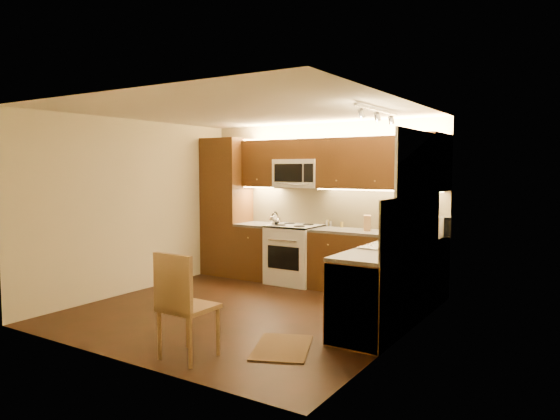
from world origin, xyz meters
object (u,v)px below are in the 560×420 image
Objects in this scene: kettle at (275,218)px; soap_bottle at (413,236)px; toaster_oven at (435,226)px; sink at (392,239)px; knife_block at (367,223)px; stove at (294,254)px; microwave at (299,173)px; dining_chair at (189,305)px.

kettle is 2.53m from soap_bottle.
sink is at bearing -110.80° from toaster_oven.
knife_block is at bearing 13.85° from kettle.
kettle is 0.93× the size of knife_block.
microwave is (0.00, 0.14, 1.26)m from stove.
microwave is 0.88× the size of sink.
kettle is at bearing -136.77° from microwave.
sink is 0.84× the size of dining_chair.
stove is 2.35m from sink.
dining_chair is (0.78, -3.26, 0.05)m from stove.
knife_block is at bearing 148.03° from soap_bottle.
dining_chair is at bearing -77.05° from microwave.
sink reaches higher than stove.
stove is at bearing 160.22° from knife_block.
stove is 4.78× the size of soap_bottle.
soap_bottle is at bearing 60.72° from dining_chair.
microwave is at bearing 90.00° from stove.
sink is at bearing -79.09° from knife_block.
microwave is 0.80m from kettle.
kettle is at bearing 164.51° from knife_block.
microwave is at bearing 164.91° from toaster_oven.
knife_block is at bearing 167.08° from toaster_oven.
knife_block is 3.40m from dining_chair.
soap_bottle is at bearing -103.62° from toaster_oven.
kettle is at bearing -155.40° from stove.
knife_block reaches higher than stove.
knife_block is 1.16× the size of soap_bottle.
dining_chair is at bearing -76.53° from stove.
microwave is at bearing 103.17° from dining_chair.
dining_chair reaches higher than stove.
microwave is 2.26m from toaster_oven.
toaster_oven is (2.15, 0.09, 0.57)m from stove.
stove is 0.64m from kettle.
toaster_oven reaches higher than kettle.
toaster_oven is 3.66m from dining_chair.
microwave is 3.95× the size of soap_bottle.
soap_bottle is (0.01, -0.93, -0.03)m from toaster_oven.
dining_chair is (1.06, -3.13, -0.51)m from kettle.
soap_bottle is at bearing -24.29° from microwave.
kettle is (-2.28, 1.00, 0.05)m from sink.
dining_chair is at bearing -120.25° from knife_block.
sink is 4.16× the size of kettle.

